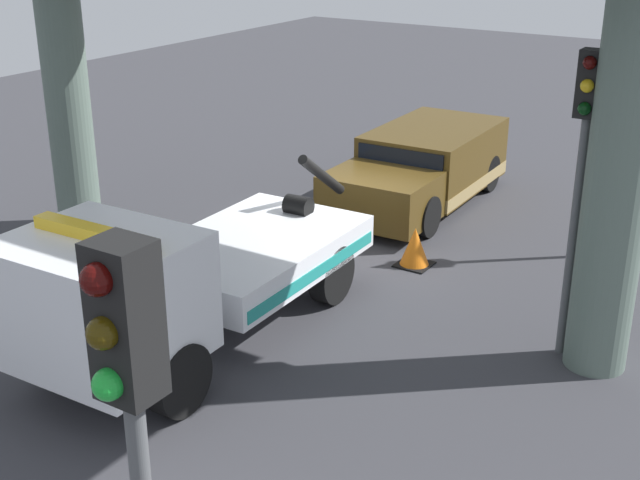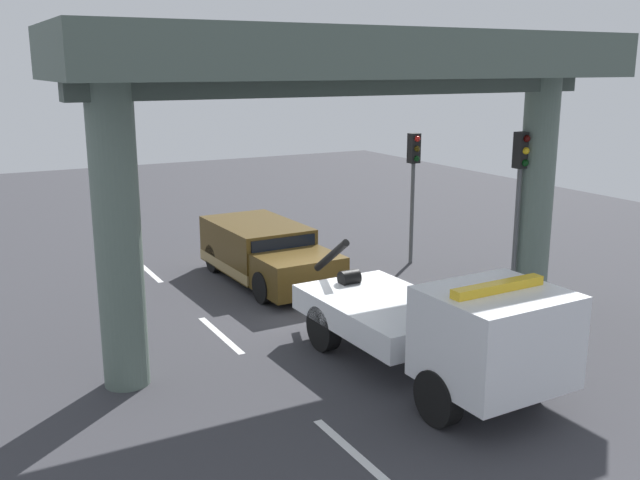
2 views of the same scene
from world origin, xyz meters
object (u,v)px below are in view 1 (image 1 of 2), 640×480
at_px(traffic_light_far, 584,141).
at_px(traffic_cone_orange, 415,248).
at_px(towed_van_green, 423,168).
at_px(traffic_light_mid, 136,454).
at_px(tow_truck_white, 174,279).

distance_m(traffic_light_far, traffic_cone_orange, 4.72).
height_order(towed_van_green, traffic_light_far, traffic_light_far).
xyz_separation_m(towed_van_green, traffic_cone_orange, (3.29, 1.48, -0.43)).
bearing_deg(traffic_light_mid, tow_truck_white, -138.93).
height_order(tow_truck_white, traffic_light_mid, traffic_light_mid).
relative_size(traffic_light_mid, traffic_cone_orange, 6.33).
relative_size(traffic_light_far, traffic_cone_orange, 6.07).
bearing_deg(traffic_light_mid, traffic_light_far, 180.00).
xyz_separation_m(tow_truck_white, traffic_light_far, (-3.06, 4.74, 2.04)).
bearing_deg(traffic_cone_orange, traffic_light_mid, 17.74).
distance_m(towed_van_green, traffic_light_far, 7.37).
xyz_separation_m(tow_truck_white, traffic_cone_orange, (-4.83, 1.45, -0.85)).
height_order(traffic_light_mid, traffic_cone_orange, traffic_light_mid).
bearing_deg(towed_van_green, traffic_cone_orange, 24.18).
bearing_deg(towed_van_green, traffic_light_mid, 19.35).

